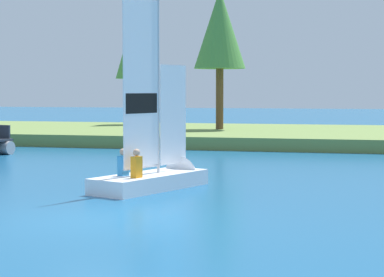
{
  "coord_description": "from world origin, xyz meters",
  "views": [
    {
      "loc": [
        5.74,
        -14.8,
        2.85
      ],
      "look_at": [
        -0.19,
        9.13,
        1.2
      ],
      "focal_mm": 67.18,
      "sensor_mm": 36.0,
      "label": 1
    }
  ],
  "objects": [
    {
      "name": "ground_plane",
      "position": [
        0.0,
        0.0,
        0.0
      ],
      "size": [
        200.0,
        200.0,
        0.0
      ],
      "primitive_type": "plane",
      "color": "#195684"
    },
    {
      "name": "shore_bank",
      "position": [
        0.0,
        25.66,
        0.31
      ],
      "size": [
        80.0,
        14.37,
        0.63
      ],
      "primitive_type": "cube",
      "color": "olive",
      "rests_on": "ground"
    },
    {
      "name": "shoreline_tree_left",
      "position": [
        -9.4,
        30.23,
        5.6
      ],
      "size": [
        2.33,
        2.33,
        7.04
      ],
      "color": "brown",
      "rests_on": "shore_bank"
    },
    {
      "name": "shoreline_tree_midleft",
      "position": [
        -2.66,
        25.66,
        6.32
      ],
      "size": [
        2.96,
        2.96,
        8.03
      ],
      "color": "brown",
      "rests_on": "shore_bank"
    },
    {
      "name": "sailboat",
      "position": [
        -0.14,
        5.48,
        0.46
      ],
      "size": [
        2.84,
        4.6,
        6.41
      ],
      "rotation": [
        0.0,
        0.0,
        1.19
      ],
      "color": "white",
      "rests_on": "ground"
    }
  ]
}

